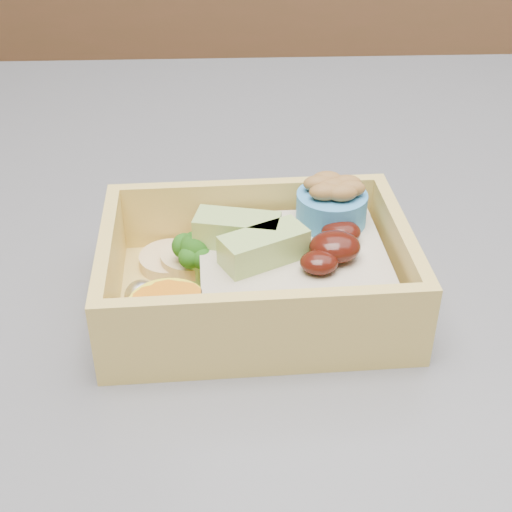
{
  "coord_description": "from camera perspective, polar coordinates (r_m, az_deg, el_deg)",
  "views": [
    {
      "loc": [
        0.14,
        -0.46,
        1.18
      ],
      "look_at": [
        0.15,
        -0.13,
        0.95
      ],
      "focal_mm": 50.0,
      "sensor_mm": 36.0,
      "label": 1
    }
  ],
  "objects": [
    {
      "name": "bento_box",
      "position": [
        0.41,
        0.75,
        -1.12
      ],
      "size": [
        0.18,
        0.13,
        0.06
      ],
      "rotation": [
        0.0,
        0.0,
        0.04
      ],
      "color": "#DDBB5B",
      "rests_on": "island"
    }
  ]
}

